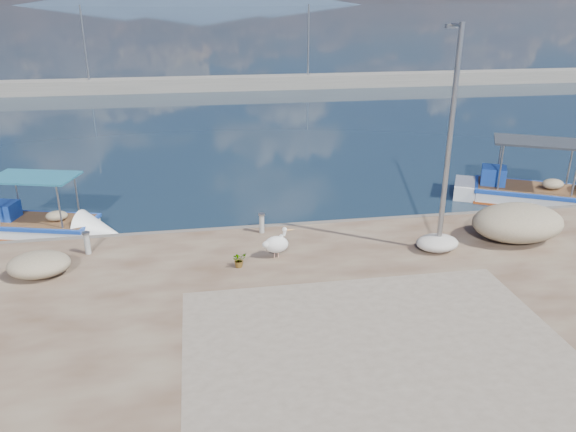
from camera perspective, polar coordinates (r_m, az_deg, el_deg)
The scene contains 13 objects.
ground at distance 15.96m, azimuth 2.29°, elevation -9.29°, with size 1400.00×1400.00×0.00m, color #162635.
quay_patch at distance 13.50m, azimuth 9.26°, elevation -13.40°, with size 9.00×7.00×0.01m, color gray.
breakwater at distance 54.03m, azimuth -6.55°, elevation 13.24°, with size 120.00×2.20×7.50m.
boat_left at distance 22.58m, azimuth -23.81°, elevation -1.11°, with size 5.59×3.12×2.56m.
boat_right at distance 26.00m, azimuth 23.28°, elevation 1.90°, with size 6.64×4.81×3.08m.
pelican at distance 17.48m, azimuth -1.15°, elevation -2.84°, with size 1.04×0.58×1.00m.
lamp_post at distance 17.71m, azimuth 15.95°, elevation 6.37°, with size 0.44×0.96×7.00m.
bollard_near at distance 19.37m, azimuth -2.69°, elevation -0.64°, with size 0.23×0.23×0.70m.
bollard_far at distance 18.87m, azimuth -19.74°, elevation -2.51°, with size 0.24×0.24×0.74m.
potted_plant at distance 17.05m, azimuth -4.98°, elevation -4.43°, with size 0.43×0.37×0.48m, color #33722D.
net_pile_d at distance 18.68m, azimuth 14.92°, elevation -2.66°, with size 1.38×1.03×0.52m, color beige.
net_pile_b at distance 17.98m, azimuth -23.98°, elevation -4.53°, with size 1.79×1.39×0.70m, color tan.
net_pile_c at distance 20.23m, azimuth 22.30°, elevation -0.63°, with size 3.10×2.21×1.22m, color tan.
Camera 1 is at (-2.89, -13.42, 8.14)m, focal length 35.00 mm.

